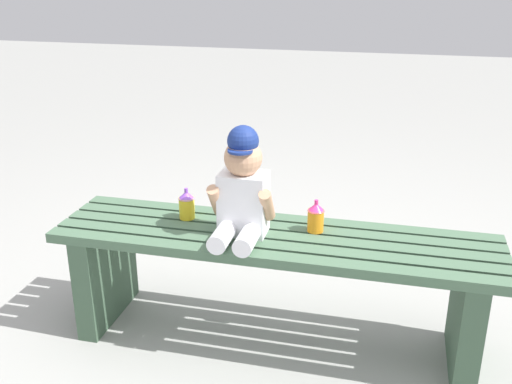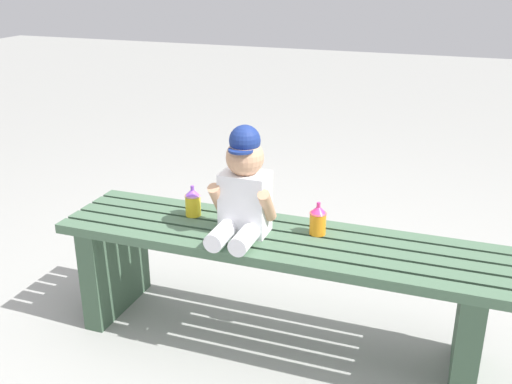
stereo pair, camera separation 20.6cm
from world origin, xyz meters
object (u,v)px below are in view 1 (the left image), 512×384
Objects in this scene: park_bench at (274,270)px; sippy_cup_left at (187,204)px; child_figure at (242,189)px; sippy_cup_right at (316,217)px.

sippy_cup_left is at bearing 169.93° from park_bench.
child_figure reaches higher than sippy_cup_left.
sippy_cup_right is (0.14, 0.06, 0.20)m from park_bench.
child_figure is at bearing -166.80° from park_bench.
park_bench is 13.17× the size of sippy_cup_right.
sippy_cup_right is (0.25, 0.09, -0.12)m from child_figure.
park_bench is 4.03× the size of child_figure.
sippy_cup_left is 1.00× the size of sippy_cup_right.
child_figure is at bearing -160.44° from sippy_cup_right.
sippy_cup_left is (-0.25, 0.09, -0.12)m from child_figure.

